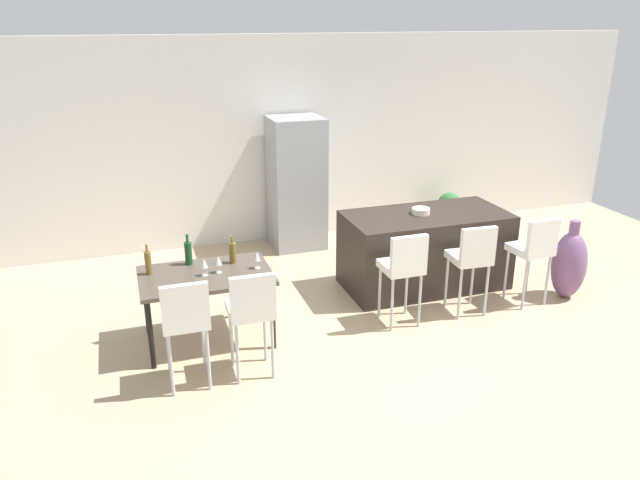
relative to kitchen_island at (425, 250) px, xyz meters
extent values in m
plane|color=tan|center=(-0.52, -0.70, -0.46)|extent=(10.00, 10.00, 0.00)
cube|color=silver|center=(-0.52, 2.26, 0.99)|extent=(10.00, 0.12, 2.90)
cube|color=black|center=(0.00, 0.00, 0.00)|extent=(1.95, 0.94, 0.92)
cube|color=silver|center=(-0.70, -0.79, 0.19)|extent=(0.40, 0.40, 0.08)
cube|color=silver|center=(-0.70, -0.96, 0.41)|extent=(0.40, 0.06, 0.36)
cylinder|color=#B2B2B7|center=(-0.86, -0.63, -0.16)|extent=(0.03, 0.03, 0.61)
cylinder|color=#B2B2B7|center=(-0.54, -0.63, -0.16)|extent=(0.03, 0.03, 0.61)
cylinder|color=#B2B2B7|center=(-0.86, -0.95, -0.16)|extent=(0.03, 0.03, 0.61)
cylinder|color=#B2B2B7|center=(-0.54, -0.95, -0.16)|extent=(0.03, 0.03, 0.61)
cube|color=silver|center=(0.11, -0.79, 0.19)|extent=(0.42, 0.42, 0.08)
cube|color=silver|center=(0.10, -0.96, 0.41)|extent=(0.40, 0.08, 0.36)
cylinder|color=#B2B2B7|center=(-0.04, -0.62, -0.16)|extent=(0.03, 0.03, 0.61)
cylinder|color=#B2B2B7|center=(0.28, -0.64, -0.16)|extent=(0.03, 0.03, 0.61)
cylinder|color=#B2B2B7|center=(-0.06, -0.94, -0.16)|extent=(0.03, 0.03, 0.61)
cylinder|color=#B2B2B7|center=(0.26, -0.96, -0.16)|extent=(0.03, 0.03, 0.61)
cube|color=silver|center=(0.90, -0.79, 0.19)|extent=(0.43, 0.43, 0.08)
cube|color=silver|center=(0.91, -0.96, 0.41)|extent=(0.40, 0.09, 0.36)
cylinder|color=#B2B2B7|center=(0.73, -0.64, -0.16)|extent=(0.03, 0.03, 0.61)
cylinder|color=#B2B2B7|center=(1.05, -0.62, -0.16)|extent=(0.03, 0.03, 0.61)
cylinder|color=#B2B2B7|center=(0.75, -0.96, -0.16)|extent=(0.03, 0.03, 0.61)
cylinder|color=#B2B2B7|center=(1.07, -0.94, -0.16)|extent=(0.03, 0.03, 0.61)
cube|color=#4C4238|center=(-2.71, -0.54, 0.26)|extent=(1.29, 0.84, 0.04)
cylinder|color=black|center=(-3.29, -0.18, -0.11)|extent=(0.05, 0.05, 0.70)
cylinder|color=black|center=(-2.13, -0.18, -0.11)|extent=(0.05, 0.05, 0.70)
cylinder|color=black|center=(-3.29, -0.90, -0.11)|extent=(0.05, 0.05, 0.70)
cylinder|color=black|center=(-2.13, -0.90, -0.11)|extent=(0.05, 0.05, 0.70)
cube|color=silver|center=(-3.00, -1.26, 0.19)|extent=(0.40, 0.40, 0.08)
cube|color=silver|center=(-3.00, -1.43, 0.41)|extent=(0.40, 0.06, 0.36)
cylinder|color=#B2B2B7|center=(-3.16, -1.10, -0.16)|extent=(0.03, 0.03, 0.61)
cylinder|color=#B2B2B7|center=(-2.84, -1.10, -0.16)|extent=(0.03, 0.03, 0.61)
cylinder|color=#B2B2B7|center=(-3.16, -1.42, -0.16)|extent=(0.03, 0.03, 0.61)
cylinder|color=#B2B2B7|center=(-2.84, -1.42, -0.16)|extent=(0.03, 0.03, 0.61)
cube|color=silver|center=(-2.42, -1.26, 0.19)|extent=(0.41, 0.41, 0.08)
cube|color=silver|center=(-2.42, -1.43, 0.41)|extent=(0.40, 0.07, 0.36)
cylinder|color=#B2B2B7|center=(-2.58, -1.09, -0.16)|extent=(0.03, 0.03, 0.61)
cylinder|color=#B2B2B7|center=(-2.26, -1.10, -0.16)|extent=(0.03, 0.03, 0.61)
cylinder|color=#B2B2B7|center=(-2.58, -1.41, -0.16)|extent=(0.03, 0.03, 0.61)
cylinder|color=#B2B2B7|center=(-2.26, -1.42, -0.16)|extent=(0.03, 0.03, 0.61)
cylinder|color=brown|center=(-3.24, -0.37, 0.40)|extent=(0.06, 0.06, 0.24)
cylinder|color=brown|center=(-3.24, -0.37, 0.55)|extent=(0.02, 0.02, 0.08)
cylinder|color=brown|center=(-2.40, -0.34, 0.39)|extent=(0.07, 0.07, 0.22)
cylinder|color=brown|center=(-2.40, -0.34, 0.53)|extent=(0.02, 0.02, 0.08)
cylinder|color=#194723|center=(-2.83, -0.24, 0.40)|extent=(0.08, 0.08, 0.24)
cylinder|color=#194723|center=(-2.83, -0.24, 0.56)|extent=(0.03, 0.03, 0.09)
cylinder|color=silver|center=(-2.19, -0.56, 0.28)|extent=(0.06, 0.06, 0.00)
cylinder|color=silver|center=(-2.19, -0.56, 0.32)|extent=(0.01, 0.01, 0.08)
cone|color=silver|center=(-2.19, -0.56, 0.41)|extent=(0.07, 0.07, 0.09)
cylinder|color=silver|center=(-2.58, -0.55, 0.28)|extent=(0.06, 0.06, 0.00)
cylinder|color=silver|center=(-2.58, -0.55, 0.32)|extent=(0.01, 0.01, 0.08)
cone|color=silver|center=(-2.58, -0.55, 0.41)|extent=(0.07, 0.07, 0.09)
cylinder|color=silver|center=(-2.72, -0.58, 0.28)|extent=(0.06, 0.06, 0.00)
cylinder|color=silver|center=(-2.72, -0.58, 0.32)|extent=(0.01, 0.01, 0.08)
cone|color=silver|center=(-2.72, -0.58, 0.41)|extent=(0.07, 0.07, 0.09)
cube|color=#939699|center=(-1.08, 1.82, 0.46)|extent=(0.72, 0.68, 1.84)
cylinder|color=beige|center=(-0.07, 0.02, 0.50)|extent=(0.22, 0.22, 0.07)
ellipsoid|color=#704C75|center=(1.44, -0.84, -0.06)|extent=(0.39, 0.39, 0.81)
cylinder|color=#704C75|center=(1.44, -0.84, 0.41)|extent=(0.12, 0.12, 0.16)
cylinder|color=#38383D|center=(1.37, 1.81, -0.35)|extent=(0.24, 0.24, 0.22)
sphere|color=#2D6B33|center=(1.37, 1.81, -0.08)|extent=(0.36, 0.36, 0.36)
camera|label=1|loc=(-3.37, -6.12, 2.68)|focal=34.16mm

